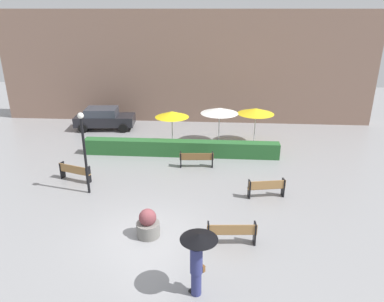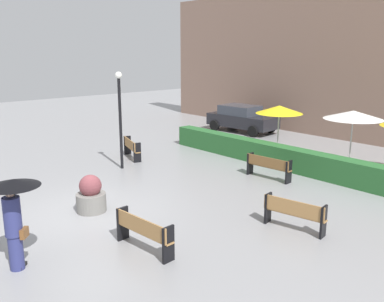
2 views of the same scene
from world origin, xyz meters
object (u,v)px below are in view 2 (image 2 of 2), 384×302
(bench_far_left, at_px, (131,147))
(pedestrian_with_umbrella, at_px, (14,208))
(bench_far_right, at_px, (294,212))
(lamp_post, at_px, (120,110))
(patio_umbrella_white, at_px, (353,115))
(planter_pot, at_px, (91,196))
(parked_car, at_px, (242,118))
(bench_near_right, at_px, (143,231))
(patio_umbrella_yellow, at_px, (279,110))
(bench_back_row, at_px, (268,166))

(bench_far_left, bearing_deg, pedestrian_with_umbrella, -47.93)
(bench_far_right, xyz_separation_m, pedestrian_with_umbrella, (-2.83, -6.39, 0.93))
(bench_far_left, relative_size, bench_far_right, 0.99)
(lamp_post, height_order, patio_umbrella_white, lamp_post)
(planter_pot, xyz_separation_m, patio_umbrella_white, (2.66, 10.58, 1.72))
(planter_pot, height_order, parked_car, parked_car)
(planter_pot, bearing_deg, bench_near_right, -5.64)
(patio_umbrella_yellow, distance_m, patio_umbrella_white, 3.10)
(bench_far_left, distance_m, parked_car, 8.61)
(pedestrian_with_umbrella, distance_m, patio_umbrella_yellow, 12.61)
(bench_far_right, distance_m, bench_near_right, 4.16)
(bench_near_right, relative_size, patio_umbrella_white, 0.78)
(planter_pot, xyz_separation_m, parked_car, (-5.66, 13.06, 0.32))
(pedestrian_with_umbrella, bearing_deg, planter_pot, 125.48)
(bench_back_row, bearing_deg, pedestrian_with_umbrella, -86.28)
(pedestrian_with_umbrella, height_order, patio_umbrella_white, patio_umbrella_white)
(bench_far_right, height_order, pedestrian_with_umbrella, pedestrian_with_umbrella)
(bench_back_row, relative_size, patio_umbrella_yellow, 0.78)
(patio_umbrella_yellow, height_order, patio_umbrella_white, patio_umbrella_yellow)
(bench_back_row, relative_size, patio_umbrella_white, 0.79)
(pedestrian_with_umbrella, height_order, parked_car, pedestrian_with_umbrella)
(bench_far_right, xyz_separation_m, parked_car, (-10.57, 9.59, 0.29))
(pedestrian_with_umbrella, relative_size, patio_umbrella_yellow, 0.88)
(lamp_post, bearing_deg, bench_near_right, -28.35)
(bench_near_right, xyz_separation_m, pedestrian_with_umbrella, (-1.11, -2.61, 0.92))
(planter_pot, bearing_deg, bench_far_right, 35.24)
(planter_pot, height_order, lamp_post, lamp_post)
(bench_far_right, distance_m, pedestrian_with_umbrella, 7.05)
(planter_pot, relative_size, patio_umbrella_yellow, 0.48)
(bench_near_right, relative_size, parked_car, 0.43)
(bench_far_right, bearing_deg, bench_near_right, -114.38)
(pedestrian_with_umbrella, distance_m, parked_car, 17.77)
(bench_far_left, xyz_separation_m, pedestrian_with_umbrella, (6.71, -7.43, 0.93))
(planter_pot, distance_m, lamp_post, 5.17)
(patio_umbrella_white, bearing_deg, bench_far_right, -72.38)
(bench_back_row, xyz_separation_m, bench_far_left, (-6.09, -2.17, 0.00))
(lamp_post, bearing_deg, patio_umbrella_white, 49.86)
(bench_far_left, relative_size, patio_umbrella_white, 0.73)
(bench_back_row, distance_m, planter_pot, 6.84)
(bench_far_right, height_order, patio_umbrella_white, patio_umbrella_white)
(pedestrian_with_umbrella, xyz_separation_m, lamp_post, (-5.57, 6.21, 0.98))
(patio_umbrella_yellow, xyz_separation_m, patio_umbrella_white, (2.88, 1.13, -0.02))
(bench_back_row, relative_size, parked_car, 0.44)
(bench_back_row, distance_m, patio_umbrella_white, 4.41)
(bench_far_right, height_order, parked_car, parked_car)
(lamp_post, distance_m, patio_umbrella_white, 9.53)
(bench_near_right, distance_m, lamp_post, 7.83)
(bench_back_row, relative_size, bench_far_right, 1.07)
(lamp_post, xyz_separation_m, patio_umbrella_yellow, (3.26, 6.16, -0.20))
(parked_car, bearing_deg, bench_far_right, -42.20)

